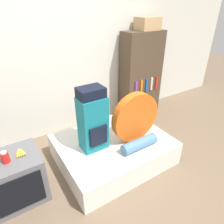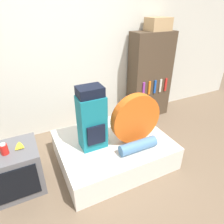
{
  "view_description": "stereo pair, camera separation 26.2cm",
  "coord_description": "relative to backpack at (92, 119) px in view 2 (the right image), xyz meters",
  "views": [
    {
      "loc": [
        -1.02,
        -1.49,
        2.06
      ],
      "look_at": [
        0.22,
        0.45,
        0.8
      ],
      "focal_mm": 32.0,
      "sensor_mm": 36.0,
      "label": 1
    },
    {
      "loc": [
        -0.79,
        -1.61,
        2.06
      ],
      "look_at": [
        0.22,
        0.45,
        0.8
      ],
      "focal_mm": 32.0,
      "sensor_mm": 36.0,
      "label": 2
    }
  ],
  "objects": [
    {
      "name": "banana_bunch",
      "position": [
        -0.89,
        0.07,
        -0.16
      ],
      "size": [
        0.12,
        0.16,
        0.03
      ],
      "color": "yellow",
      "rests_on": "television"
    },
    {
      "name": "cardboard_box",
      "position": [
        1.64,
        0.95,
        0.98
      ],
      "size": [
        0.4,
        0.3,
        0.22
      ],
      "color": "tan",
      "rests_on": "bookshelf"
    },
    {
      "name": "tent_bag",
      "position": [
        0.57,
        -0.15,
        -0.06
      ],
      "size": [
        0.7,
        0.12,
        0.7
      ],
      "color": "#E05B19",
      "rests_on": "bed"
    },
    {
      "name": "television",
      "position": [
        -1.0,
        0.04,
        -0.47
      ],
      "size": [
        0.6,
        0.54,
        0.59
      ],
      "color": "#5B5B60",
      "rests_on": "ground_plane"
    },
    {
      "name": "bed",
      "position": [
        0.3,
        -0.01,
        -0.59
      ],
      "size": [
        1.52,
        1.22,
        0.35
      ],
      "color": "silver",
      "rests_on": "ground_plane"
    },
    {
      "name": "canister",
      "position": [
        -1.04,
        0.0,
        -0.11
      ],
      "size": [
        0.08,
        0.08,
        0.13
      ],
      "color": "red",
      "rests_on": "television"
    },
    {
      "name": "bookshelf",
      "position": [
        1.56,
        0.94,
        0.05
      ],
      "size": [
        0.8,
        0.38,
        1.63
      ],
      "color": "#473828",
      "rests_on": "ground_plane"
    },
    {
      "name": "sleeping_roll",
      "position": [
        0.49,
        -0.36,
        -0.34
      ],
      "size": [
        0.52,
        0.15,
        0.15
      ],
      "color": "teal",
      "rests_on": "bed"
    },
    {
      "name": "backpack",
      "position": [
        0.0,
        0.0,
        0.0
      ],
      "size": [
        0.34,
        0.28,
        0.85
      ],
      "color": "#14707F",
      "rests_on": "bed"
    },
    {
      "name": "wall_back",
      "position": [
        0.07,
        1.18,
        0.54
      ],
      "size": [
        8.0,
        0.05,
        2.6
      ],
      "color": "silver",
      "rests_on": "ground_plane"
    },
    {
      "name": "ground_plane",
      "position": [
        0.07,
        -0.45,
        -0.76
      ],
      "size": [
        16.0,
        16.0,
        0.0
      ],
      "primitive_type": "plane",
      "color": "brown"
    }
  ]
}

